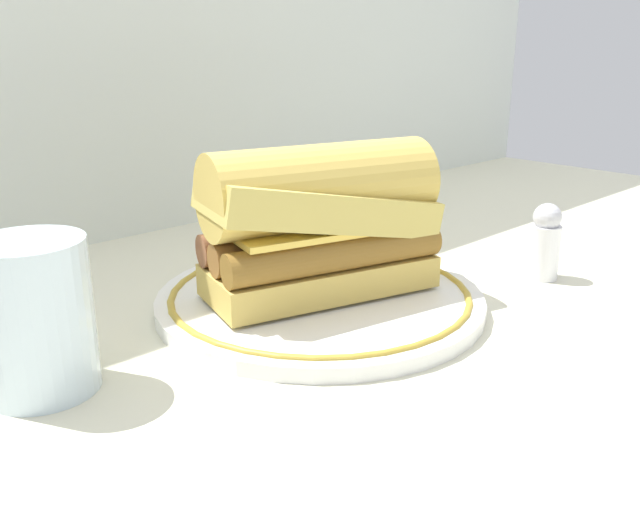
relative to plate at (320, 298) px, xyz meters
name	(u,v)px	position (x,y,z in m)	size (l,w,h in m)	color
ground_plane	(353,302)	(0.03, -0.01, -0.01)	(1.50, 1.50, 0.00)	beige
plate	(320,298)	(0.00, 0.00, 0.00)	(0.27, 0.27, 0.01)	white
sausage_sandwich	(320,219)	(0.00, 0.00, 0.07)	(0.21, 0.13, 0.12)	tan
drinking_glass	(37,327)	(-0.23, 0.02, 0.04)	(0.07, 0.07, 0.10)	silver
salt_shaker	(545,242)	(0.20, -0.09, 0.03)	(0.03, 0.03, 0.07)	white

